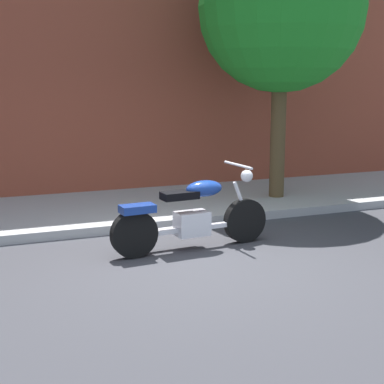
# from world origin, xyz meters

# --- Properties ---
(ground_plane) EXTENTS (60.00, 60.00, 0.00)m
(ground_plane) POSITION_xyz_m (0.00, 0.00, 0.00)
(ground_plane) COLOR #38383D
(sidewalk) EXTENTS (25.48, 2.73, 0.14)m
(sidewalk) POSITION_xyz_m (0.00, 3.02, 0.07)
(sidewalk) COLOR #A5A5A5
(sidewalk) RESTS_ON ground
(building_facade) EXTENTS (25.48, 0.50, 7.08)m
(building_facade) POSITION_xyz_m (0.00, 4.64, 3.54)
(building_facade) COLOR brown
(building_facade) RESTS_ON ground
(motorcycle) EXTENTS (2.25, 0.70, 1.11)m
(motorcycle) POSITION_xyz_m (0.14, 0.56, 0.45)
(motorcycle) COLOR black
(motorcycle) RESTS_ON ground
(street_tree) EXTENTS (2.89, 2.89, 4.89)m
(street_tree) POSITION_xyz_m (2.62, 2.67, 3.43)
(street_tree) COLOR brown
(street_tree) RESTS_ON ground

